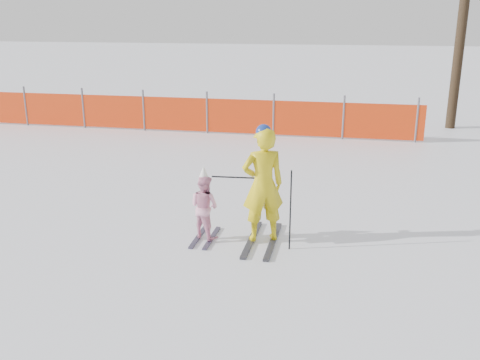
% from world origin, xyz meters
% --- Properties ---
extents(ground, '(120.00, 120.00, 0.00)m').
position_xyz_m(ground, '(0.00, 0.00, 0.00)').
color(ground, white).
rests_on(ground, ground).
extents(adult, '(0.77, 1.44, 1.87)m').
position_xyz_m(adult, '(0.35, 0.54, 0.93)').
color(adult, black).
rests_on(adult, ground).
extents(child, '(0.61, 0.90, 1.20)m').
position_xyz_m(child, '(-0.56, 0.48, 0.55)').
color(child, black).
rests_on(child, ground).
extents(ski_poles, '(1.25, 0.22, 1.25)m').
position_xyz_m(ski_poles, '(0.48, 0.40, 0.77)').
color(ski_poles, black).
rests_on(ski_poles, ground).
extents(safety_fence, '(16.26, 0.06, 1.25)m').
position_xyz_m(safety_fence, '(-4.48, 8.17, 0.56)').
color(safety_fence, '#595960').
rests_on(safety_fence, ground).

